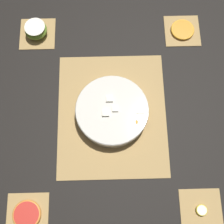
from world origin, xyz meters
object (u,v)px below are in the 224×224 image
at_px(apple_half, 36,30).
at_px(banana_coin_single, 202,210).
at_px(grapefruit_slice, 27,215).
at_px(fruit_salad_bowl, 112,111).
at_px(orange_slice_whole, 183,30).

relative_size(apple_half, banana_coin_single, 2.27).
bearing_deg(grapefruit_slice, fruit_salad_bowl, 139.90).
bearing_deg(fruit_salad_bowl, orange_slice_whole, 139.80).
bearing_deg(orange_slice_whole, fruit_salad_bowl, -40.20).
xyz_separation_m(apple_half, orange_slice_whole, (-0.00, 0.59, -0.02)).
bearing_deg(apple_half, grapefruit_slice, 0.00).
height_order(apple_half, grapefruit_slice, apple_half).
xyz_separation_m(fruit_salad_bowl, grapefruit_slice, (0.35, -0.29, -0.03)).
relative_size(fruit_salad_bowl, orange_slice_whole, 2.78).
distance_m(banana_coin_single, grapefruit_slice, 0.59).
relative_size(fruit_salad_bowl, apple_half, 3.01).
height_order(fruit_salad_bowl, banana_coin_single, fruit_salad_bowl).
height_order(orange_slice_whole, grapefruit_slice, grapefruit_slice).
bearing_deg(orange_slice_whole, banana_coin_single, -0.00).
height_order(apple_half, banana_coin_single, apple_half).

